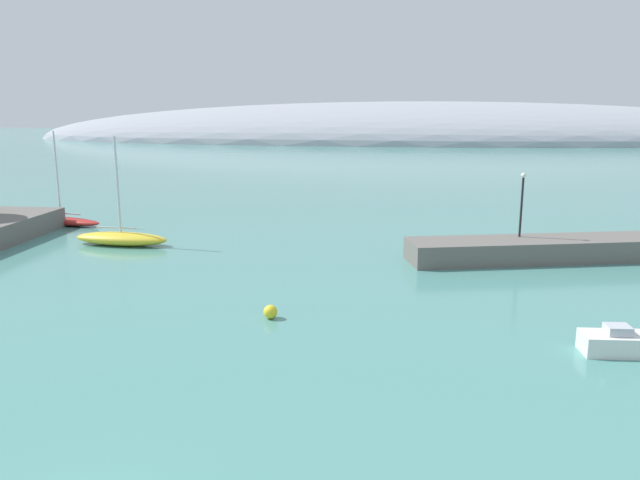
{
  "coord_description": "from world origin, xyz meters",
  "views": [
    {
      "loc": [
        7.8,
        -12.84,
        10.6
      ],
      "look_at": [
        3.96,
        25.12,
        2.36
      ],
      "focal_mm": 34.55,
      "sensor_mm": 36.0,
      "label": 1
    }
  ],
  "objects_px": {
    "sailboat_red_near_shore": "(61,220)",
    "sailboat_yellow_mid_mooring": "(121,238)",
    "motorboat_white_foreground": "(632,343)",
    "mooring_buoy_yellow": "(270,312)",
    "harbor_lamp_post": "(522,198)"
  },
  "relations": [
    {
      "from": "sailboat_red_near_shore",
      "to": "sailboat_yellow_mid_mooring",
      "type": "height_order",
      "value": "sailboat_red_near_shore"
    },
    {
      "from": "sailboat_red_near_shore",
      "to": "motorboat_white_foreground",
      "type": "height_order",
      "value": "sailboat_red_near_shore"
    },
    {
      "from": "sailboat_red_near_shore",
      "to": "mooring_buoy_yellow",
      "type": "xyz_separation_m",
      "value": [
        23.79,
        -23.45,
        -0.07
      ]
    },
    {
      "from": "sailboat_red_near_shore",
      "to": "motorboat_white_foreground",
      "type": "distance_m",
      "value": 48.25
    },
    {
      "from": "sailboat_yellow_mid_mooring",
      "to": "mooring_buoy_yellow",
      "type": "relative_size",
      "value": 11.77
    },
    {
      "from": "sailboat_red_near_shore",
      "to": "harbor_lamp_post",
      "type": "bearing_deg",
      "value": -179.04
    },
    {
      "from": "sailboat_yellow_mid_mooring",
      "to": "motorboat_white_foreground",
      "type": "height_order",
      "value": "sailboat_yellow_mid_mooring"
    },
    {
      "from": "motorboat_white_foreground",
      "to": "harbor_lamp_post",
      "type": "xyz_separation_m",
      "value": [
        -1.17,
        17.67,
        3.85
      ]
    },
    {
      "from": "motorboat_white_foreground",
      "to": "mooring_buoy_yellow",
      "type": "height_order",
      "value": "motorboat_white_foreground"
    },
    {
      "from": "sailboat_yellow_mid_mooring",
      "to": "mooring_buoy_yellow",
      "type": "distance_m",
      "value": 21.62
    },
    {
      "from": "sailboat_yellow_mid_mooring",
      "to": "mooring_buoy_yellow",
      "type": "height_order",
      "value": "sailboat_yellow_mid_mooring"
    },
    {
      "from": "sailboat_red_near_shore",
      "to": "motorboat_white_foreground",
      "type": "bearing_deg",
      "value": 160.34
    },
    {
      "from": "sailboat_red_near_shore",
      "to": "sailboat_yellow_mid_mooring",
      "type": "bearing_deg",
      "value": 153.33
    },
    {
      "from": "sailboat_yellow_mid_mooring",
      "to": "motorboat_white_foreground",
      "type": "bearing_deg",
      "value": -26.02
    },
    {
      "from": "sailboat_yellow_mid_mooring",
      "to": "harbor_lamp_post",
      "type": "xyz_separation_m",
      "value": [
        30.17,
        -1.1,
        3.77
      ]
    }
  ]
}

